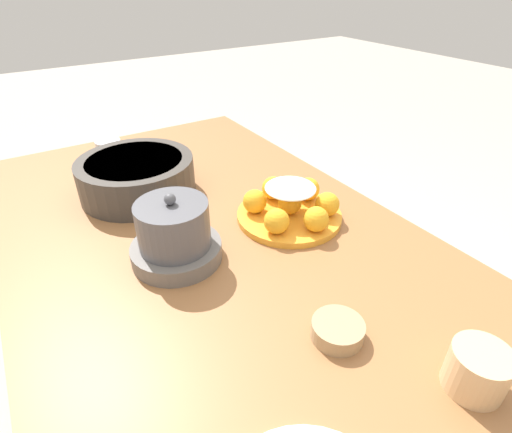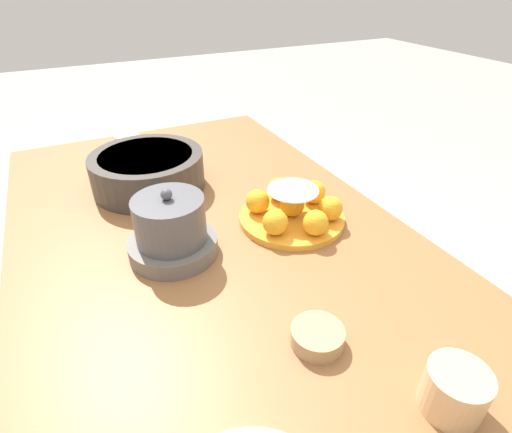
{
  "view_description": "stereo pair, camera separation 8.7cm",
  "coord_description": "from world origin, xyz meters",
  "px_view_note": "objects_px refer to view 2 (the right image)",
  "views": [
    {
      "loc": [
        -0.66,
        0.32,
        1.29
      ],
      "look_at": [
        -0.0,
        -0.1,
        0.79
      ],
      "focal_mm": 28.0,
      "sensor_mm": 36.0,
      "label": 1
    },
    {
      "loc": [
        -0.71,
        0.25,
        1.29
      ],
      "look_at": [
        -0.0,
        -0.1,
        0.79
      ],
      "focal_mm": 28.0,
      "sensor_mm": 36.0,
      "label": 2
    }
  ],
  "objects_px": {
    "cake_plate": "(294,209)",
    "cup_near": "(454,391)",
    "cup_far": "(128,145)",
    "warming_pot": "(172,231)",
    "serving_bowl": "(148,170)",
    "dining_table": "(219,271)",
    "sauce_bowl": "(317,336)"
  },
  "relations": [
    {
      "from": "dining_table",
      "to": "sauce_bowl",
      "type": "height_order",
      "value": "sauce_bowl"
    },
    {
      "from": "warming_pot",
      "to": "serving_bowl",
      "type": "bearing_deg",
      "value": -4.49
    },
    {
      "from": "cup_near",
      "to": "cup_far",
      "type": "relative_size",
      "value": 1.14
    },
    {
      "from": "cup_near",
      "to": "cup_far",
      "type": "xyz_separation_m",
      "value": [
        1.1,
        0.24,
        0.0
      ]
    },
    {
      "from": "cup_near",
      "to": "cup_far",
      "type": "bearing_deg",
      "value": 12.07
    },
    {
      "from": "cup_near",
      "to": "warming_pot",
      "type": "height_order",
      "value": "warming_pot"
    },
    {
      "from": "serving_bowl",
      "to": "sauce_bowl",
      "type": "bearing_deg",
      "value": -170.0
    },
    {
      "from": "serving_bowl",
      "to": "dining_table",
      "type": "bearing_deg",
      "value": -167.24
    },
    {
      "from": "cake_plate",
      "to": "cup_near",
      "type": "relative_size",
      "value": 2.95
    },
    {
      "from": "cup_far",
      "to": "warming_pot",
      "type": "distance_m",
      "value": 0.58
    },
    {
      "from": "serving_bowl",
      "to": "cup_far",
      "type": "height_order",
      "value": "serving_bowl"
    },
    {
      "from": "dining_table",
      "to": "warming_pot",
      "type": "xyz_separation_m",
      "value": [
        -0.0,
        0.1,
        0.15
      ]
    },
    {
      "from": "serving_bowl",
      "to": "cup_near",
      "type": "distance_m",
      "value": 0.88
    },
    {
      "from": "dining_table",
      "to": "cup_near",
      "type": "height_order",
      "value": "cup_near"
    },
    {
      "from": "sauce_bowl",
      "to": "warming_pot",
      "type": "bearing_deg",
      "value": 23.04
    },
    {
      "from": "sauce_bowl",
      "to": "cup_near",
      "type": "xyz_separation_m",
      "value": [
        -0.18,
        -0.11,
        0.02
      ]
    },
    {
      "from": "cake_plate",
      "to": "cup_near",
      "type": "distance_m",
      "value": 0.52
    },
    {
      "from": "sauce_bowl",
      "to": "cup_far",
      "type": "bearing_deg",
      "value": 7.93
    },
    {
      "from": "cake_plate",
      "to": "warming_pot",
      "type": "relative_size",
      "value": 1.34
    },
    {
      "from": "serving_bowl",
      "to": "warming_pot",
      "type": "distance_m",
      "value": 0.33
    },
    {
      "from": "sauce_bowl",
      "to": "cup_far",
      "type": "height_order",
      "value": "cup_far"
    },
    {
      "from": "sauce_bowl",
      "to": "cake_plate",
      "type": "bearing_deg",
      "value": -24.51
    },
    {
      "from": "cake_plate",
      "to": "serving_bowl",
      "type": "xyz_separation_m",
      "value": [
        0.33,
        0.27,
        0.02
      ]
    },
    {
      "from": "sauce_bowl",
      "to": "warming_pot",
      "type": "distance_m",
      "value": 0.37
    },
    {
      "from": "dining_table",
      "to": "cup_far",
      "type": "distance_m",
      "value": 0.59
    },
    {
      "from": "cake_plate",
      "to": "serving_bowl",
      "type": "bearing_deg",
      "value": 39.45
    },
    {
      "from": "dining_table",
      "to": "warming_pot",
      "type": "height_order",
      "value": "warming_pot"
    },
    {
      "from": "cup_near",
      "to": "cup_far",
      "type": "distance_m",
      "value": 1.12
    },
    {
      "from": "cup_near",
      "to": "sauce_bowl",
      "type": "bearing_deg",
      "value": 30.79
    },
    {
      "from": "serving_bowl",
      "to": "warming_pot",
      "type": "xyz_separation_m",
      "value": [
        -0.33,
        0.03,
        0.01
      ]
    },
    {
      "from": "cake_plate",
      "to": "cup_near",
      "type": "bearing_deg",
      "value": 174.66
    },
    {
      "from": "dining_table",
      "to": "sauce_bowl",
      "type": "bearing_deg",
      "value": -172.66
    }
  ]
}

